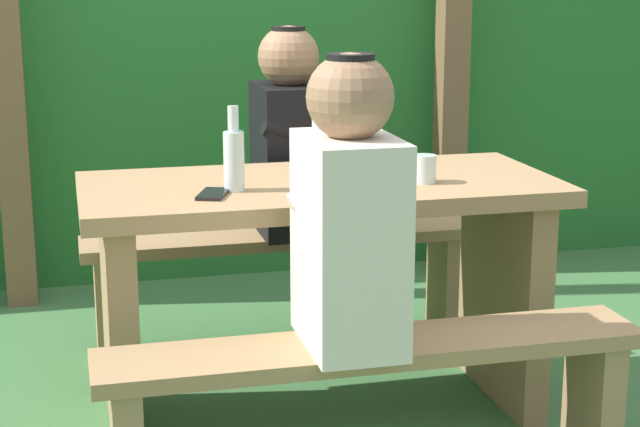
{
  "coord_description": "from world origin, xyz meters",
  "views": [
    {
      "loc": [
        -0.72,
        -2.91,
        1.36
      ],
      "look_at": [
        0.0,
        0.0,
        0.64
      ],
      "focal_mm": 58.19,
      "sensor_mm": 36.0,
      "label": 1
    }
  ],
  "objects_px": {
    "person_white_shirt": "(349,214)",
    "bench_far": "(282,266)",
    "person_black_coat": "(289,139)",
    "drinking_glass": "(424,169)",
    "bottle_left": "(321,144)",
    "bottle_right": "(234,157)",
    "cell_phone": "(213,194)",
    "picnic_table": "(320,258)",
    "bench_near": "(374,387)"
  },
  "relations": [
    {
      "from": "bench_near",
      "to": "person_white_shirt",
      "type": "relative_size",
      "value": 1.95
    },
    {
      "from": "picnic_table",
      "to": "bottle_right",
      "type": "bearing_deg",
      "value": -163.92
    },
    {
      "from": "bench_far",
      "to": "bottle_left",
      "type": "xyz_separation_m",
      "value": [
        0.02,
        -0.51,
        0.52
      ]
    },
    {
      "from": "drinking_glass",
      "to": "cell_phone",
      "type": "xyz_separation_m",
      "value": [
        -0.62,
        -0.03,
        -0.04
      ]
    },
    {
      "from": "bench_far",
      "to": "cell_phone",
      "type": "xyz_separation_m",
      "value": [
        -0.34,
        -0.69,
        0.43
      ]
    },
    {
      "from": "bench_far",
      "to": "drinking_glass",
      "type": "relative_size",
      "value": 17.12
    },
    {
      "from": "picnic_table",
      "to": "bottle_right",
      "type": "xyz_separation_m",
      "value": [
        -0.27,
        -0.08,
        0.33
      ]
    },
    {
      "from": "bottle_left",
      "to": "bottle_right",
      "type": "relative_size",
      "value": 1.02
    },
    {
      "from": "picnic_table",
      "to": "cell_phone",
      "type": "relative_size",
      "value": 10.0
    },
    {
      "from": "bottle_left",
      "to": "person_white_shirt",
      "type": "bearing_deg",
      "value": -97.88
    },
    {
      "from": "drinking_glass",
      "to": "bottle_left",
      "type": "distance_m",
      "value": 0.32
    },
    {
      "from": "bench_far",
      "to": "bottle_right",
      "type": "relative_size",
      "value": 5.82
    },
    {
      "from": "bench_near",
      "to": "bottle_left",
      "type": "bearing_deg",
      "value": 88.31
    },
    {
      "from": "bottle_left",
      "to": "person_black_coat",
      "type": "bearing_deg",
      "value": 88.73
    },
    {
      "from": "bench_near",
      "to": "bench_far",
      "type": "height_order",
      "value": "same"
    },
    {
      "from": "bench_near",
      "to": "bottle_left",
      "type": "height_order",
      "value": "bottle_left"
    },
    {
      "from": "person_black_coat",
      "to": "bottle_right",
      "type": "xyz_separation_m",
      "value": [
        -0.3,
        -0.64,
        0.06
      ]
    },
    {
      "from": "person_white_shirt",
      "to": "bottle_right",
      "type": "distance_m",
      "value": 0.53
    },
    {
      "from": "bench_far",
      "to": "bottle_right",
      "type": "distance_m",
      "value": 0.87
    },
    {
      "from": "drinking_glass",
      "to": "bottle_right",
      "type": "relative_size",
      "value": 0.34
    },
    {
      "from": "person_white_shirt",
      "to": "bench_far",
      "type": "bearing_deg",
      "value": 86.59
    },
    {
      "from": "cell_phone",
      "to": "bottle_left",
      "type": "bearing_deg",
      "value": 47.68
    },
    {
      "from": "picnic_table",
      "to": "person_black_coat",
      "type": "bearing_deg",
      "value": 86.99
    },
    {
      "from": "person_white_shirt",
      "to": "drinking_glass",
      "type": "height_order",
      "value": "person_white_shirt"
    },
    {
      "from": "cell_phone",
      "to": "drinking_glass",
      "type": "bearing_deg",
      "value": 23.05
    },
    {
      "from": "bottle_left",
      "to": "cell_phone",
      "type": "height_order",
      "value": "bottle_left"
    },
    {
      "from": "bottle_right",
      "to": "cell_phone",
      "type": "relative_size",
      "value": 1.72
    },
    {
      "from": "picnic_table",
      "to": "drinking_glass",
      "type": "bearing_deg",
      "value": -18.95
    },
    {
      "from": "person_white_shirt",
      "to": "cell_phone",
      "type": "relative_size",
      "value": 5.14
    },
    {
      "from": "bench_near",
      "to": "bottle_right",
      "type": "bearing_deg",
      "value": 118.88
    },
    {
      "from": "bench_far",
      "to": "person_black_coat",
      "type": "xyz_separation_m",
      "value": [
        0.03,
        -0.0,
        0.46
      ]
    },
    {
      "from": "bench_far",
      "to": "cell_phone",
      "type": "height_order",
      "value": "cell_phone"
    },
    {
      "from": "person_black_coat",
      "to": "cell_phone",
      "type": "height_order",
      "value": "person_black_coat"
    },
    {
      "from": "drinking_glass",
      "to": "person_white_shirt",
      "type": "bearing_deg",
      "value": -127.64
    },
    {
      "from": "bench_near",
      "to": "person_white_shirt",
      "type": "distance_m",
      "value": 0.46
    },
    {
      "from": "person_white_shirt",
      "to": "bench_near",
      "type": "bearing_deg",
      "value": -2.84
    },
    {
      "from": "picnic_table",
      "to": "bench_near",
      "type": "xyz_separation_m",
      "value": [
        0.0,
        -0.56,
        -0.19
      ]
    },
    {
      "from": "person_white_shirt",
      "to": "bottle_left",
      "type": "height_order",
      "value": "person_white_shirt"
    },
    {
      "from": "person_black_coat",
      "to": "drinking_glass",
      "type": "xyz_separation_m",
      "value": [
        0.26,
        -0.66,
        0.01
      ]
    },
    {
      "from": "bottle_left",
      "to": "bench_far",
      "type": "bearing_deg",
      "value": 92.05
    },
    {
      "from": "picnic_table",
      "to": "drinking_glass",
      "type": "xyz_separation_m",
      "value": [
        0.29,
        -0.1,
        0.28
      ]
    },
    {
      "from": "picnic_table",
      "to": "bottle_left",
      "type": "relative_size",
      "value": 5.72
    },
    {
      "from": "person_white_shirt",
      "to": "cell_phone",
      "type": "bearing_deg",
      "value": 121.91
    },
    {
      "from": "bench_near",
      "to": "drinking_glass",
      "type": "xyz_separation_m",
      "value": [
        0.29,
        0.46,
        0.46
      ]
    },
    {
      "from": "drinking_glass",
      "to": "bottle_left",
      "type": "relative_size",
      "value": 0.33
    },
    {
      "from": "bottle_right",
      "to": "person_white_shirt",
      "type": "bearing_deg",
      "value": -67.38
    },
    {
      "from": "bench_far",
      "to": "bottle_left",
      "type": "distance_m",
      "value": 0.73
    },
    {
      "from": "drinking_glass",
      "to": "bottle_right",
      "type": "height_order",
      "value": "bottle_right"
    },
    {
      "from": "bench_far",
      "to": "person_black_coat",
      "type": "bearing_deg",
      "value": -6.43
    },
    {
      "from": "drinking_glass",
      "to": "cell_phone",
      "type": "bearing_deg",
      "value": -177.4
    }
  ]
}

